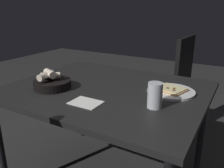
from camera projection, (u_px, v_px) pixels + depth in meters
name	position (u px, v px, depth m)	size (l,w,h in m)	color
dining_table	(107.00, 96.00, 1.46)	(1.18, 0.96, 0.71)	black
pizza_plate	(171.00, 91.00, 1.35)	(0.28, 0.28, 0.04)	silver
bread_basket	(52.00, 83.00, 1.42)	(0.23, 0.23, 0.11)	black
beer_glass	(155.00, 97.00, 1.14)	(0.07, 0.07, 0.13)	silver
napkin	(86.00, 103.00, 1.21)	(0.16, 0.12, 0.00)	white
chair_far	(171.00, 81.00, 2.19)	(0.47, 0.47, 0.94)	black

